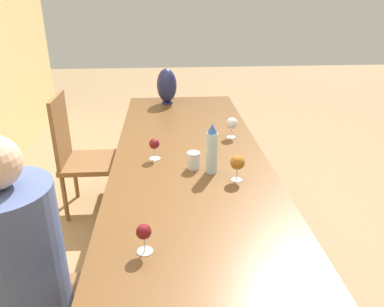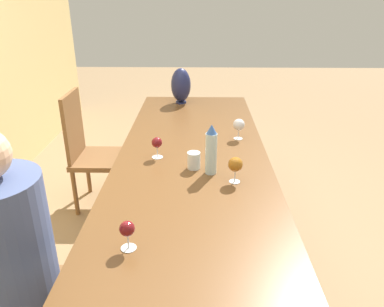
{
  "view_description": "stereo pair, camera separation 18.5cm",
  "coord_description": "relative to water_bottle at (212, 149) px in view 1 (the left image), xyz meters",
  "views": [
    {
      "loc": [
        -2.03,
        0.14,
        1.72
      ],
      "look_at": [
        -0.03,
        0.0,
        0.83
      ],
      "focal_mm": 35.0,
      "sensor_mm": 36.0,
      "label": 1
    },
    {
      "loc": [
        -2.04,
        -0.04,
        1.72
      ],
      "look_at": [
        -0.03,
        0.0,
        0.83
      ],
      "focal_mm": 35.0,
      "sensor_mm": 36.0,
      "label": 2
    }
  ],
  "objects": [
    {
      "name": "ground_plane",
      "position": [
        0.08,
        0.11,
        -0.88
      ],
      "size": [
        14.0,
        14.0,
        0.0
      ],
      "primitive_type": "plane",
      "color": "#937551"
    },
    {
      "name": "water_bottle",
      "position": [
        0.0,
        0.0,
        0.0
      ],
      "size": [
        0.07,
        0.07,
        0.3
      ],
      "color": "#ADCCD6",
      "rests_on": "dining_table"
    },
    {
      "name": "wine_glass_0",
      "position": [
        -0.7,
        0.36,
        -0.05
      ],
      "size": [
        0.07,
        0.07,
        0.13
      ],
      "color": "silver",
      "rests_on": "dining_table"
    },
    {
      "name": "wine_glass_3",
      "position": [
        0.55,
        -0.21,
        -0.04
      ],
      "size": [
        0.08,
        0.08,
        0.15
      ],
      "color": "silver",
      "rests_on": "dining_table"
    },
    {
      "name": "vase",
      "position": [
        1.46,
        0.24,
        0.02
      ],
      "size": [
        0.18,
        0.18,
        0.33
      ],
      "color": "#1E234C",
      "rests_on": "dining_table"
    },
    {
      "name": "dining_table",
      "position": [
        0.08,
        0.11,
        -0.2
      ],
      "size": [
        3.18,
        0.97,
        0.73
      ],
      "color": "brown",
      "rests_on": "ground_plane"
    },
    {
      "name": "water_tumbler",
      "position": [
        0.06,
        0.1,
        -0.09
      ],
      "size": [
        0.08,
        0.08,
        0.1
      ],
      "color": "silver",
      "rests_on": "dining_table"
    },
    {
      "name": "chair_far",
      "position": [
        0.86,
        0.96,
        -0.37
      ],
      "size": [
        0.44,
        0.44,
        0.98
      ],
      "color": "brown",
      "rests_on": "ground_plane"
    },
    {
      "name": "chair_near",
      "position": [
        -0.69,
        0.96,
        -0.37
      ],
      "size": [
        0.44,
        0.44,
        0.98
      ],
      "color": "brown",
      "rests_on": "ground_plane"
    },
    {
      "name": "wine_glass_1",
      "position": [
        -0.11,
        -0.13,
        -0.04
      ],
      "size": [
        0.08,
        0.08,
        0.15
      ],
      "color": "silver",
      "rests_on": "dining_table"
    },
    {
      "name": "wine_glass_2",
      "position": [
        0.21,
        0.33,
        -0.05
      ],
      "size": [
        0.07,
        0.07,
        0.14
      ],
      "color": "silver",
      "rests_on": "dining_table"
    },
    {
      "name": "person_near",
      "position": [
        -0.69,
        0.87,
        -0.22
      ],
      "size": [
        0.39,
        0.39,
        1.25
      ],
      "color": "#2D2D38",
      "rests_on": "ground_plane"
    }
  ]
}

